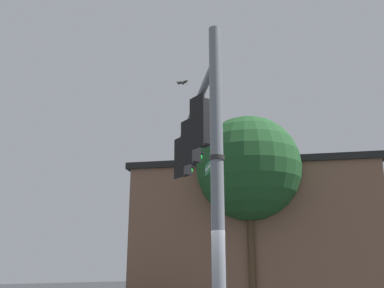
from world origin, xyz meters
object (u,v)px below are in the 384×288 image
object	(u,v)px
traffic_light_nearest_pole	(204,123)
bird_flying	(182,83)
traffic_light_mid_outer	(185,158)
street_name_sign	(213,162)
traffic_light_mid_inner	(193,143)

from	to	relation	value
traffic_light_nearest_pole	bird_flying	world-z (taller)	bird_flying
traffic_light_mid_outer	street_name_sign	size ratio (longest dim) A/B	1.14
traffic_light_mid_outer	bird_flying	xyz separation A→B (m)	(0.19, -0.23, 2.32)
traffic_light_nearest_pole	traffic_light_mid_outer	bearing A→B (deg)	154.81
traffic_light_nearest_pole	street_name_sign	world-z (taller)	traffic_light_nearest_pole
street_name_sign	traffic_light_mid_inner	bearing A→B (deg)	154.40
traffic_light_mid_outer	street_name_sign	distance (m)	4.52
bird_flying	traffic_light_mid_outer	bearing A→B (deg)	130.06
traffic_light_mid_inner	street_name_sign	bearing A→B (deg)	-25.60
traffic_light_nearest_pole	traffic_light_mid_inner	xyz separation A→B (m)	(-1.48, 0.70, 0.00)
traffic_light_nearest_pole	traffic_light_mid_outer	size ratio (longest dim) A/B	1.00
traffic_light_nearest_pole	traffic_light_mid_outer	distance (m)	3.27
traffic_light_nearest_pole	traffic_light_mid_outer	xyz separation A→B (m)	(-2.96, 1.39, 0.00)
traffic_light_nearest_pole	street_name_sign	bearing A→B (deg)	-26.20
traffic_light_mid_outer	bird_flying	size ratio (longest dim) A/B	3.74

